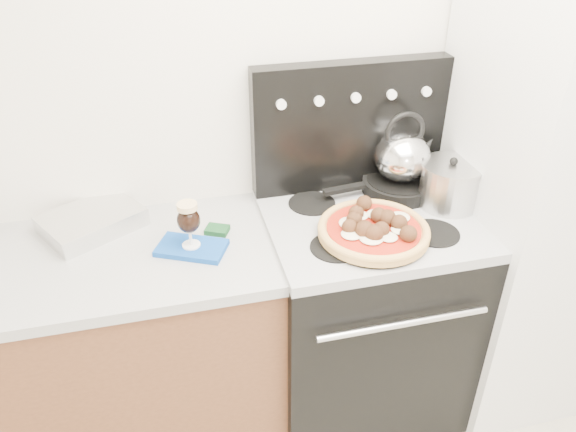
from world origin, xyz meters
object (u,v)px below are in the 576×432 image
object	(u,v)px
oven_mitt	(192,248)
pizza_pan	(373,236)
stove_body	(361,316)
tea_kettle	(403,152)
fridge	(544,192)
pizza	(374,228)
base_cabinet	(82,362)
skillet	(399,185)
beer_glass	(189,225)
stock_pot	(450,186)

from	to	relation	value
oven_mitt	pizza_pan	xyz separation A→B (m)	(0.62, -0.10, 0.02)
stove_body	tea_kettle	xyz separation A→B (m)	(0.18, 0.16, 0.65)
fridge	pizza	distance (m)	0.74
fridge	pizza	world-z (taller)	fridge
base_cabinet	pizza_pan	xyz separation A→B (m)	(1.07, -0.15, 0.50)
fridge	stove_body	bearing A→B (deg)	177.95
pizza_pan	skillet	bearing A→B (deg)	52.66
fridge	pizza_pan	bearing A→B (deg)	-172.63
pizza	skillet	size ratio (longest dim) A/B	1.34
beer_glass	base_cabinet	bearing A→B (deg)	174.60
tea_kettle	stock_pot	bearing A→B (deg)	-43.63
base_cabinet	pizza_pan	world-z (taller)	pizza_pan
stove_body	pizza	xyz separation A→B (m)	(-0.04, -0.12, 0.52)
fridge	pizza	bearing A→B (deg)	-172.63
stove_body	beer_glass	xyz separation A→B (m)	(-0.66, -0.02, 0.56)
beer_glass	stock_pot	distance (m)	0.97
skillet	tea_kettle	bearing A→B (deg)	0.00
fridge	stock_pot	distance (m)	0.39
pizza_pan	stove_body	bearing A→B (deg)	72.91
pizza	skillet	world-z (taller)	pizza
beer_glass	stock_pot	xyz separation A→B (m)	(0.97, 0.04, -0.00)
pizza_pan	skillet	xyz separation A→B (m)	(0.22, 0.28, 0.02)
skillet	stock_pot	size ratio (longest dim) A/B	1.30
stove_body	pizza	size ratio (longest dim) A/B	2.29
stove_body	beer_glass	bearing A→B (deg)	-178.47
base_cabinet	oven_mitt	world-z (taller)	oven_mitt
oven_mitt	beer_glass	distance (m)	0.09
beer_glass	skillet	bearing A→B (deg)	12.24
beer_glass	stock_pot	world-z (taller)	beer_glass
fridge	beer_glass	world-z (taller)	fridge
oven_mitt	pizza	bearing A→B (deg)	-9.44
pizza	oven_mitt	bearing A→B (deg)	170.56
base_cabinet	stove_body	distance (m)	1.11
base_cabinet	tea_kettle	bearing A→B (deg)	6.16
tea_kettle	pizza	bearing A→B (deg)	-125.94
tea_kettle	pizza_pan	bearing A→B (deg)	-125.94
skillet	pizza	bearing A→B (deg)	-127.34
fridge	tea_kettle	size ratio (longest dim) A/B	8.04
tea_kettle	stock_pot	size ratio (longest dim) A/B	1.07
oven_mitt	skillet	xyz separation A→B (m)	(0.83, 0.18, 0.04)
stove_body	tea_kettle	world-z (taller)	tea_kettle
beer_glass	fridge	bearing A→B (deg)	-0.32
base_cabinet	pizza_pan	distance (m)	1.19
stove_body	pizza_pan	bearing A→B (deg)	-107.09
fridge	beer_glass	xyz separation A→B (m)	(-1.36, 0.01, 0.05)
skillet	tea_kettle	world-z (taller)	tea_kettle
oven_mitt	stock_pot	bearing A→B (deg)	2.47
pizza_pan	skillet	size ratio (longest dim) A/B	1.28
base_cabinet	stock_pot	xyz separation A→B (m)	(1.42, -0.00, 0.57)
stove_body	skillet	world-z (taller)	skillet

